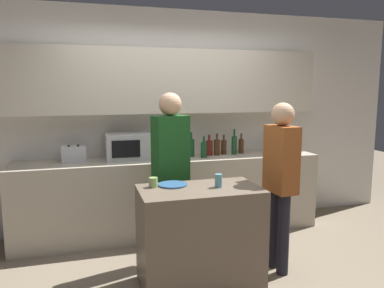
# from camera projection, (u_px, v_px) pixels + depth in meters

# --- Properties ---
(back_wall) EXTENTS (6.40, 0.40, 2.70)m
(back_wall) POSITION_uv_depth(u_px,v_px,m) (166.00, 105.00, 4.61)
(back_wall) COLOR silver
(back_wall) RESTS_ON ground_plane
(back_counter) EXTENTS (3.60, 0.62, 0.93)m
(back_counter) POSITION_uv_depth(u_px,v_px,m) (172.00, 195.00, 4.51)
(back_counter) COLOR #B7AD99
(back_counter) RESTS_ON ground_plane
(kitchen_island) EXTENTS (1.05, 0.58, 0.89)m
(kitchen_island) POSITION_uv_depth(u_px,v_px,m) (200.00, 237.00, 3.29)
(kitchen_island) COLOR brown
(kitchen_island) RESTS_ON ground_plane
(microwave) EXTENTS (0.52, 0.39, 0.30)m
(microwave) POSITION_uv_depth(u_px,v_px,m) (129.00, 146.00, 4.35)
(microwave) COLOR #B7BABC
(microwave) RESTS_ON back_counter
(toaster) EXTENTS (0.26, 0.16, 0.18)m
(toaster) POSITION_uv_depth(u_px,v_px,m) (74.00, 154.00, 4.19)
(toaster) COLOR silver
(toaster) RESTS_ON back_counter
(potted_plant) EXTENTS (0.14, 0.14, 0.39)m
(potted_plant) POSITION_uv_depth(u_px,v_px,m) (279.00, 136.00, 4.87)
(potted_plant) COLOR brown
(potted_plant) RESTS_ON back_counter
(bottle_0) EXTENTS (0.08, 0.08, 0.30)m
(bottle_0) POSITION_uv_depth(u_px,v_px,m) (191.00, 147.00, 4.49)
(bottle_0) COLOR #194723
(bottle_0) RESTS_ON back_counter
(bottle_1) EXTENTS (0.07, 0.07, 0.26)m
(bottle_1) POSITION_uv_depth(u_px,v_px,m) (204.00, 149.00, 4.44)
(bottle_1) COLOR #194723
(bottle_1) RESTS_ON back_counter
(bottle_2) EXTENTS (0.09, 0.09, 0.25)m
(bottle_2) POSITION_uv_depth(u_px,v_px,m) (209.00, 147.00, 4.60)
(bottle_2) COLOR maroon
(bottle_2) RESTS_ON back_counter
(bottle_3) EXTENTS (0.07, 0.07, 0.27)m
(bottle_3) POSITION_uv_depth(u_px,v_px,m) (217.00, 147.00, 4.60)
(bottle_3) COLOR #472814
(bottle_3) RESTS_ON back_counter
(bottle_4) EXTENTS (0.07, 0.07, 0.25)m
(bottle_4) POSITION_uv_depth(u_px,v_px,m) (224.00, 147.00, 4.67)
(bottle_4) COLOR #472814
(bottle_4) RESTS_ON back_counter
(bottle_5) EXTENTS (0.07, 0.07, 0.32)m
(bottle_5) POSITION_uv_depth(u_px,v_px,m) (234.00, 145.00, 4.67)
(bottle_5) COLOR #194723
(bottle_5) RESTS_ON back_counter
(bottle_6) EXTENTS (0.06, 0.06, 0.25)m
(bottle_6) POSITION_uv_depth(u_px,v_px,m) (241.00, 146.00, 4.74)
(bottle_6) COLOR #472814
(bottle_6) RESTS_ON back_counter
(plate_on_island) EXTENTS (0.26, 0.26, 0.01)m
(plate_on_island) POSITION_uv_depth(u_px,v_px,m) (173.00, 185.00, 3.31)
(plate_on_island) COLOR #2D5684
(plate_on_island) RESTS_ON kitchen_island
(cup_0) EXTENTS (0.08, 0.08, 0.09)m
(cup_0) POSITION_uv_depth(u_px,v_px,m) (153.00, 182.00, 3.25)
(cup_0) COLOR #8FAD5F
(cup_0) RESTS_ON kitchen_island
(cup_1) EXTENTS (0.06, 0.06, 0.12)m
(cup_1) POSITION_uv_depth(u_px,v_px,m) (218.00, 181.00, 3.25)
(cup_1) COLOR #5893A2
(cup_1) RESTS_ON kitchen_island
(person_left) EXTENTS (0.38, 0.26, 1.70)m
(person_left) POSITION_uv_depth(u_px,v_px,m) (171.00, 162.00, 3.69)
(person_left) COLOR black
(person_left) RESTS_ON ground_plane
(person_center) EXTENTS (0.21, 0.35, 1.61)m
(person_center) POSITION_uv_depth(u_px,v_px,m) (281.00, 173.00, 3.49)
(person_center) COLOR black
(person_center) RESTS_ON ground_plane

